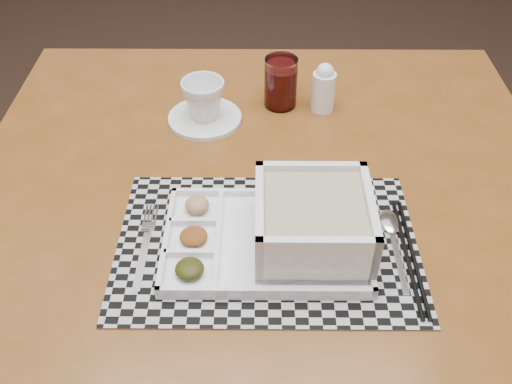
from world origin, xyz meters
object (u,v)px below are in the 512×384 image
serving_tray (299,228)px  cup (204,99)px  creamer_bottle (324,88)px  dining_table (264,231)px  juice_glass (281,84)px

serving_tray → cup: serving_tray is taller
serving_tray → creamer_bottle: bearing=77.9°
creamer_bottle → serving_tray: bearing=-102.1°
creamer_bottle → cup: bearing=-171.6°
cup → dining_table: bearing=-66.2°
serving_tray → cup: 0.39m
dining_table → creamer_bottle: size_ratio=10.52×
serving_tray → juice_glass: (-0.00, 0.41, 0.01)m
juice_glass → creamer_bottle: 0.09m
cup → juice_glass: size_ratio=0.82×
serving_tray → creamer_bottle: (0.08, 0.39, 0.01)m
juice_glass → creamer_bottle: size_ratio=1.01×
serving_tray → creamer_bottle: 0.40m
cup → creamer_bottle: creamer_bottle is taller
juice_glass → creamer_bottle: bearing=-12.2°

